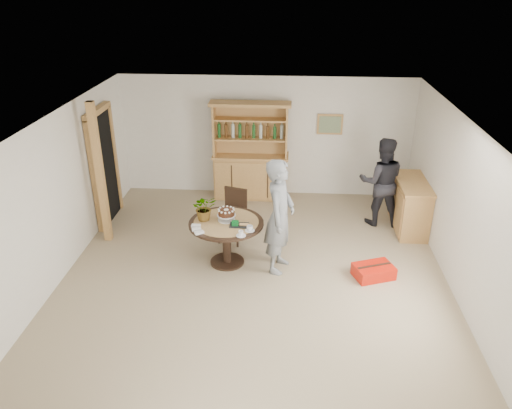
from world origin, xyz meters
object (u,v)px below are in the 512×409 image
(sideboard, at_px, (410,205))
(dining_chair, at_px, (234,212))
(red_suitcase, at_px, (374,271))
(teen_boy, at_px, (280,216))
(adult_person, at_px, (381,182))
(hutch, at_px, (251,166))
(dining_table, at_px, (226,230))

(sideboard, bearing_deg, dining_chair, -169.11)
(dining_chair, bearing_deg, sideboard, 28.24)
(sideboard, relative_size, red_suitcase, 1.79)
(teen_boy, bearing_deg, adult_person, -33.03)
(dining_chair, height_order, teen_boy, teen_boy)
(hutch, distance_m, adult_person, 2.72)
(dining_table, relative_size, adult_person, 0.71)
(hutch, distance_m, dining_table, 2.69)
(hutch, xyz_separation_m, dining_table, (-0.18, -2.68, -0.08))
(dining_chair, xyz_separation_m, red_suitcase, (2.32, -1.09, -0.43))
(hutch, xyz_separation_m, teen_boy, (0.67, -2.78, 0.24))
(teen_boy, xyz_separation_m, red_suitcase, (1.50, -0.16, -0.83))
(sideboard, bearing_deg, hutch, 157.79)
(hutch, bearing_deg, sideboard, -22.21)
(dining_chair, height_order, red_suitcase, dining_chair)
(dining_chair, distance_m, adult_person, 2.80)
(adult_person, bearing_deg, sideboard, 161.23)
(sideboard, relative_size, dining_table, 1.05)
(hutch, height_order, teen_boy, hutch)
(red_suitcase, bearing_deg, dining_chair, 134.34)
(red_suitcase, bearing_deg, adult_person, 59.41)
(dining_table, bearing_deg, sideboard, 24.11)
(teen_boy, distance_m, red_suitcase, 1.72)
(hutch, distance_m, dining_chair, 1.87)
(dining_table, distance_m, teen_boy, 0.92)
(sideboard, distance_m, adult_person, 0.68)
(hutch, relative_size, red_suitcase, 2.90)
(sideboard, distance_m, dining_table, 3.53)
(sideboard, xyz_separation_m, red_suitcase, (-0.87, -1.70, -0.37))
(hutch, xyz_separation_m, adult_person, (2.51, -1.04, 0.15))
(teen_boy, height_order, red_suitcase, teen_boy)
(sideboard, relative_size, teen_boy, 0.68)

